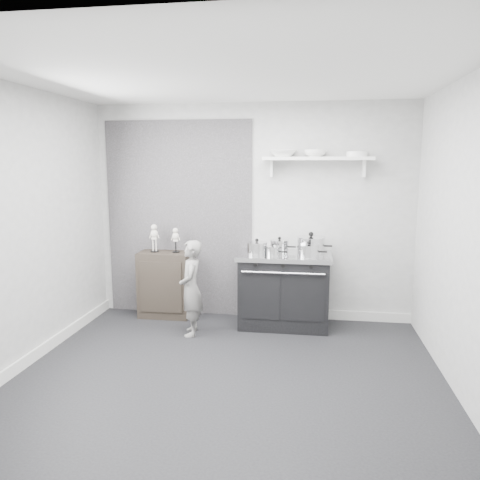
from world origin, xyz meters
name	(u,v)px	position (x,y,z in m)	size (l,w,h in m)	color
ground	(228,376)	(0.00, 0.00, 0.00)	(4.00, 4.00, 0.00)	black
room_shell	(220,200)	(-0.09, 0.15, 1.64)	(4.02, 3.62, 2.71)	#9D9D9A
wall_shelf	(318,159)	(0.80, 1.68, 2.01)	(1.30, 0.26, 0.24)	white
stove	(284,289)	(0.44, 1.48, 0.45)	(1.11, 0.70, 0.89)	black
side_cabinet	(165,284)	(-1.10, 1.61, 0.42)	(0.65, 0.38, 0.84)	black
child	(191,288)	(-0.60, 1.01, 0.55)	(0.40, 0.26, 1.10)	slate
pot_front_left	(257,248)	(0.11, 1.38, 0.97)	(0.33, 0.24, 0.19)	silver
pot_back_left	(279,246)	(0.37, 1.57, 0.97)	(0.31, 0.23, 0.19)	silver
pot_back_right	(311,245)	(0.75, 1.56, 1.00)	(0.42, 0.34, 0.26)	silver
pot_front_right	(309,251)	(0.72, 1.32, 0.97)	(0.33, 0.25, 0.19)	silver
pot_front_center	(273,251)	(0.31, 1.34, 0.95)	(0.25, 0.16, 0.14)	silver
skeleton_full	(154,236)	(-1.23, 1.61, 1.05)	(0.11, 0.07, 0.41)	beige
skeleton_torso	(176,238)	(-0.95, 1.61, 1.02)	(0.10, 0.06, 0.36)	beige
bowl_large	(283,153)	(0.39, 1.67, 2.08)	(0.33, 0.33, 0.08)	white
bowl_small	(315,153)	(0.77, 1.67, 2.08)	(0.26, 0.26, 0.08)	white
plate_stack	(357,154)	(1.26, 1.67, 2.07)	(0.25, 0.25, 0.06)	white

